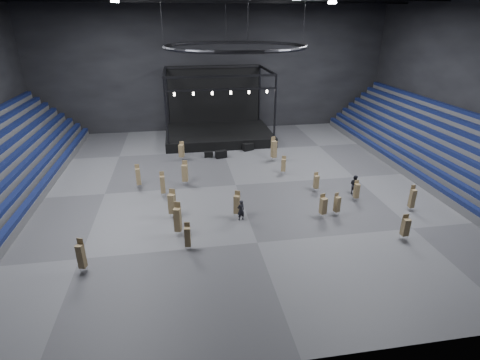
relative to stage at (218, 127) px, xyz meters
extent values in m
plane|color=#4B4B4E|center=(0.00, -16.24, -1.45)|extent=(50.00, 50.00, 0.00)
cube|color=black|center=(0.00, 4.76, 7.55)|extent=(50.00, 0.20, 18.00)
cube|color=black|center=(0.00, -37.24, 7.55)|extent=(50.00, 0.20, 18.00)
cube|color=#48484A|center=(-21.40, -16.24, -1.08)|extent=(7.20, 40.00, 0.75)
cube|color=#0C1037|center=(-18.12, -16.24, -0.50)|extent=(0.59, 40.00, 0.40)
cube|color=#0C1037|center=(-19.02, -16.24, 0.25)|extent=(0.59, 40.00, 0.40)
cube|color=#0C1037|center=(-19.91, -16.24, 1.00)|extent=(0.59, 40.00, 0.40)
cube|color=#0C1037|center=(-20.82, -16.24, 1.75)|extent=(0.59, 40.00, 0.40)
cube|color=#48484A|center=(21.40, -16.24, -1.08)|extent=(7.20, 40.00, 0.75)
cube|color=#0C1037|center=(18.12, -16.24, -0.50)|extent=(0.59, 40.00, 0.40)
cube|color=#48484A|center=(21.85, -16.24, -0.70)|extent=(6.30, 40.00, 1.50)
cube|color=#0C1037|center=(19.02, -16.24, 0.25)|extent=(0.59, 40.00, 0.40)
cube|color=#48484A|center=(22.30, -16.24, -0.33)|extent=(5.40, 40.00, 2.25)
cube|color=#0C1037|center=(19.91, -16.24, 1.00)|extent=(0.59, 40.00, 0.40)
cube|color=#48484A|center=(22.75, -16.24, 0.05)|extent=(4.50, 40.00, 3.00)
cube|color=#0C1037|center=(20.82, -16.24, 1.75)|extent=(0.59, 40.00, 0.40)
cube|color=#48484A|center=(23.20, -16.24, 0.42)|extent=(3.60, 40.00, 3.75)
cube|color=#0C1037|center=(21.71, -16.24, 2.50)|extent=(0.59, 40.00, 0.40)
cube|color=#48484A|center=(23.65, -16.24, 0.80)|extent=(2.70, 40.00, 4.50)
cube|color=#0C1037|center=(22.61, -16.24, 3.25)|extent=(0.59, 40.00, 0.40)
cube|color=#48484A|center=(24.10, -16.24, 1.17)|extent=(1.80, 40.00, 5.25)
cube|color=#0C1037|center=(23.52, -16.24, 4.00)|extent=(0.59, 40.00, 0.40)
cube|color=#48484A|center=(24.55, -16.24, 1.55)|extent=(0.90, 40.00, 6.00)
cube|color=#0C1037|center=(24.41, -16.24, 4.75)|extent=(0.59, 40.00, 0.40)
cube|color=black|center=(0.00, -0.74, -0.85)|extent=(14.00, 10.00, 1.20)
cube|color=black|center=(0.00, 4.06, 3.75)|extent=(13.30, 0.30, 8.00)
cylinder|color=black|center=(-6.60, -5.34, 3.65)|extent=(0.24, 0.24, 7.80)
cylinder|color=black|center=(-6.60, 3.86, 3.65)|extent=(0.24, 0.24, 7.80)
cylinder|color=black|center=(6.60, -5.34, 3.65)|extent=(0.24, 0.24, 7.80)
cylinder|color=black|center=(6.60, 3.86, 3.65)|extent=(0.24, 0.24, 7.80)
cube|color=black|center=(0.00, -5.34, 7.55)|extent=(13.40, 0.25, 0.25)
cube|color=black|center=(0.00, 3.86, 7.55)|extent=(13.40, 0.25, 0.25)
cube|color=black|center=(0.00, -5.34, 6.05)|extent=(13.40, 0.20, 0.20)
cylinder|color=white|center=(-5.50, -5.34, 5.65)|extent=(0.24, 0.24, 0.35)
cylinder|color=white|center=(-3.30, -5.34, 5.65)|extent=(0.24, 0.24, 0.35)
cylinder|color=white|center=(-1.10, -5.34, 5.65)|extent=(0.24, 0.24, 0.35)
cylinder|color=white|center=(1.10, -5.34, 5.65)|extent=(0.24, 0.24, 0.35)
cylinder|color=white|center=(3.30, -5.34, 5.65)|extent=(0.24, 0.24, 0.35)
cylinder|color=white|center=(5.50, -5.34, 5.65)|extent=(0.24, 0.24, 0.35)
torus|color=black|center=(0.00, -16.24, 11.55)|extent=(12.30, 12.30, 0.30)
cylinder|color=black|center=(6.00, -16.24, 14.05)|extent=(0.04, 0.04, 5.00)
cylinder|color=black|center=(0.00, -10.24, 14.05)|extent=(0.04, 0.04, 5.00)
cylinder|color=black|center=(-6.00, -16.24, 14.05)|extent=(0.04, 0.04, 5.00)
cylinder|color=black|center=(0.00, -22.24, 14.05)|extent=(0.04, 0.04, 5.00)
cube|color=black|center=(0.00, -1.24, 15.75)|extent=(49.00, 0.35, 0.70)
cube|color=white|center=(-10.00, -12.24, 15.15)|extent=(0.60, 0.60, 0.25)
cube|color=white|center=(10.00, -12.24, 15.15)|extent=(0.60, 0.60, 0.25)
cube|color=black|center=(-1.95, -7.69, -1.11)|extent=(1.06, 0.58, 0.68)
cube|color=black|center=(-0.51, -8.13, -1.02)|extent=(1.43, 0.97, 0.87)
cube|color=black|center=(3.13, -5.97, -1.00)|extent=(1.49, 1.09, 0.89)
cylinder|color=silver|center=(-5.22, -26.99, -1.28)|extent=(0.03, 0.03, 0.34)
cylinder|color=silver|center=(-5.22, -26.66, -1.28)|extent=(0.03, 0.03, 0.34)
cylinder|color=silver|center=(-4.90, -26.99, -1.28)|extent=(0.03, 0.03, 0.34)
cylinder|color=silver|center=(-4.90, -26.66, -1.28)|extent=(0.03, 0.03, 0.34)
cube|color=olive|center=(-5.06, -26.83, -0.37)|extent=(0.45, 0.45, 1.47)
cube|color=olive|center=(-5.04, -26.65, 0.31)|extent=(0.40, 0.09, 0.81)
cylinder|color=silver|center=(10.00, -21.61, -1.28)|extent=(0.03, 0.03, 0.34)
cylinder|color=silver|center=(10.00, -21.28, -1.28)|extent=(0.03, 0.03, 0.34)
cylinder|color=silver|center=(10.33, -21.61, -1.28)|extent=(0.03, 0.03, 0.34)
cylinder|color=silver|center=(10.33, -21.28, -1.28)|extent=(0.03, 0.03, 0.34)
cube|color=olive|center=(10.17, -21.45, -0.44)|extent=(0.41, 0.41, 1.32)
cube|color=olive|center=(10.17, -21.28, 0.17)|extent=(0.40, 0.05, 0.73)
cylinder|color=silver|center=(7.23, -23.83, -1.28)|extent=(0.03, 0.03, 0.35)
cylinder|color=silver|center=(7.23, -23.50, -1.28)|extent=(0.03, 0.03, 0.35)
cylinder|color=silver|center=(7.56, -23.83, -1.28)|extent=(0.03, 0.03, 0.35)
cylinder|color=silver|center=(7.56, -23.50, -1.28)|extent=(0.03, 0.03, 0.35)
cube|color=olive|center=(7.39, -23.66, -0.44)|extent=(0.54, 0.54, 1.33)
cube|color=olive|center=(7.33, -23.50, 0.18)|extent=(0.39, 0.19, 0.73)
cylinder|color=silver|center=(5.21, -14.44, -1.27)|extent=(0.03, 0.03, 0.37)
cylinder|color=silver|center=(5.21, -14.09, -1.27)|extent=(0.03, 0.03, 0.37)
cylinder|color=silver|center=(5.56, -14.44, -1.27)|extent=(0.03, 0.03, 0.37)
cylinder|color=silver|center=(5.56, -14.09, -1.27)|extent=(0.03, 0.03, 0.37)
cube|color=olive|center=(5.39, -14.26, -0.42)|extent=(0.58, 0.58, 1.33)
cube|color=olive|center=(5.46, -14.09, 0.19)|extent=(0.41, 0.22, 0.73)
cylinder|color=silver|center=(5.90, -24.10, -1.25)|extent=(0.03, 0.03, 0.40)
cylinder|color=silver|center=(5.90, -23.72, -1.25)|extent=(0.03, 0.03, 0.40)
cylinder|color=silver|center=(6.28, -24.10, -1.25)|extent=(0.03, 0.03, 0.40)
cylinder|color=silver|center=(6.28, -23.72, -1.25)|extent=(0.03, 0.03, 0.40)
cube|color=olive|center=(6.09, -23.91, -0.36)|extent=(0.58, 0.58, 1.39)
cube|color=olive|center=(6.04, -23.71, 0.29)|extent=(0.46, 0.16, 0.76)
cylinder|color=silver|center=(-5.33, -8.44, -1.23)|extent=(0.03, 0.03, 0.44)
cylinder|color=silver|center=(-5.33, -8.03, -1.23)|extent=(0.03, 0.03, 0.44)
cylinder|color=silver|center=(-4.91, -8.44, -1.23)|extent=(0.03, 0.03, 0.44)
cylinder|color=silver|center=(-4.91, -8.03, -1.23)|extent=(0.03, 0.03, 0.44)
cube|color=olive|center=(-5.12, -8.24, -0.29)|extent=(0.69, 0.69, 1.44)
cube|color=olive|center=(-5.03, -8.04, 0.38)|extent=(0.49, 0.26, 0.79)
cylinder|color=silver|center=(7.15, -19.05, -1.28)|extent=(0.03, 0.03, 0.35)
cylinder|color=silver|center=(7.15, -18.72, -1.28)|extent=(0.03, 0.03, 0.35)
cylinder|color=silver|center=(7.48, -19.05, -1.28)|extent=(0.03, 0.03, 0.35)
cylinder|color=silver|center=(7.48, -18.72, -1.28)|extent=(0.03, 0.03, 0.35)
cube|color=olive|center=(7.31, -18.89, -0.47)|extent=(0.43, 0.43, 1.26)
cube|color=olive|center=(7.31, -18.71, 0.11)|extent=(0.40, 0.06, 0.69)
cylinder|color=silver|center=(-5.91, -24.93, -1.25)|extent=(0.03, 0.03, 0.41)
cylinder|color=silver|center=(-5.91, -24.54, -1.25)|extent=(0.03, 0.03, 0.41)
cylinder|color=silver|center=(-5.52, -24.93, -1.25)|extent=(0.03, 0.03, 0.41)
cylinder|color=silver|center=(-5.52, -24.54, -1.25)|extent=(0.03, 0.03, 0.41)
cube|color=olive|center=(-5.71, -24.74, -0.10)|extent=(0.61, 0.61, 1.87)
cube|color=olive|center=(-5.65, -24.54, 0.78)|extent=(0.47, 0.19, 1.03)
cylinder|color=silver|center=(-6.35, -22.06, -1.23)|extent=(0.03, 0.03, 0.43)
cylinder|color=silver|center=(-6.35, -21.65, -1.23)|extent=(0.03, 0.03, 0.43)
cylinder|color=silver|center=(-5.94, -22.06, -1.23)|extent=(0.03, 0.03, 0.43)
cylinder|color=silver|center=(-5.94, -21.65, -1.23)|extent=(0.03, 0.03, 0.43)
cube|color=olive|center=(-6.14, -21.86, -0.18)|extent=(0.67, 0.67, 1.68)
cube|color=olive|center=(-6.06, -21.65, 0.61)|extent=(0.49, 0.24, 0.92)
cylinder|color=silver|center=(13.84, -24.11, -1.28)|extent=(0.03, 0.03, 0.34)
cylinder|color=silver|center=(13.84, -23.79, -1.28)|extent=(0.03, 0.03, 0.34)
cylinder|color=silver|center=(14.16, -24.11, -1.28)|extent=(0.03, 0.03, 0.34)
cylinder|color=silver|center=(14.16, -23.79, -1.28)|extent=(0.03, 0.03, 0.34)
cube|color=olive|center=(14.00, -23.95, -0.30)|extent=(0.41, 0.41, 1.62)
cube|color=olive|center=(14.00, -23.78, 0.46)|extent=(0.39, 0.05, 0.89)
cylinder|color=silver|center=(-9.56, -15.51, -1.27)|extent=(0.03, 0.03, 0.36)
cylinder|color=silver|center=(-9.56, -15.16, -1.27)|extent=(0.03, 0.03, 0.36)
cylinder|color=silver|center=(-9.21, -15.51, -1.27)|extent=(0.03, 0.03, 0.36)
cylinder|color=silver|center=(-9.21, -15.16, -1.27)|extent=(0.03, 0.03, 0.36)
cube|color=olive|center=(-9.39, -15.33, -0.27)|extent=(0.50, 0.50, 1.64)
cube|color=olive|center=(-9.42, -15.15, 0.50)|extent=(0.42, 0.12, 0.90)
cylinder|color=silver|center=(-5.12, -15.57, -1.23)|extent=(0.03, 0.03, 0.44)
cylinder|color=silver|center=(-5.12, -15.15, -1.23)|extent=(0.03, 0.03, 0.44)
cylinder|color=silver|center=(-4.71, -15.57, -1.23)|extent=(0.03, 0.03, 0.44)
cylinder|color=silver|center=(-4.71, -15.15, -1.23)|extent=(0.03, 0.03, 0.44)
cube|color=olive|center=(-4.91, -15.36, -0.18)|extent=(0.63, 0.63, 1.67)
cube|color=olive|center=(-4.86, -15.15, 0.61)|extent=(0.51, 0.18, 0.92)
cylinder|color=silver|center=(10.67, -28.26, -1.25)|extent=(0.03, 0.03, 0.40)
cylinder|color=silver|center=(10.67, -27.88, -1.25)|extent=(0.03, 0.03, 0.40)
cylinder|color=silver|center=(11.05, -28.26, -1.25)|extent=(0.03, 0.03, 0.40)
cylinder|color=silver|center=(11.05, -27.88, -1.25)|extent=(0.03, 0.03, 0.40)
cube|color=olive|center=(10.86, -28.07, -0.39)|extent=(0.48, 0.48, 1.33)
cube|color=olive|center=(10.86, -27.87, 0.23)|extent=(0.46, 0.06, 0.73)
cylinder|color=silver|center=(5.15, -10.37, -1.22)|extent=(0.03, 0.03, 0.45)
cylinder|color=silver|center=(5.15, -9.94, -1.22)|extent=(0.03, 0.03, 0.45)
cylinder|color=silver|center=(5.58, -10.37, -1.22)|extent=(0.03, 0.03, 0.45)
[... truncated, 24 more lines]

